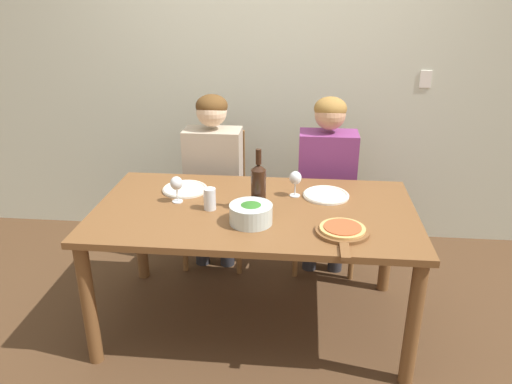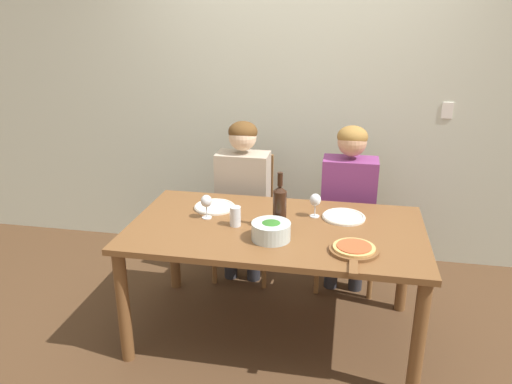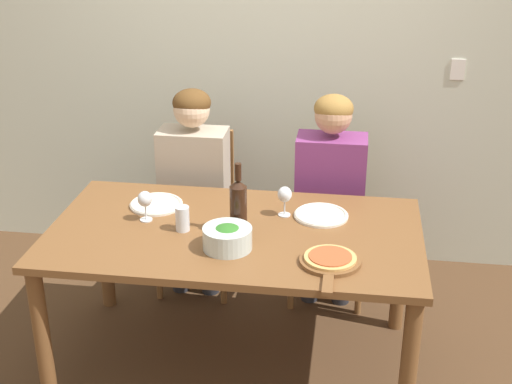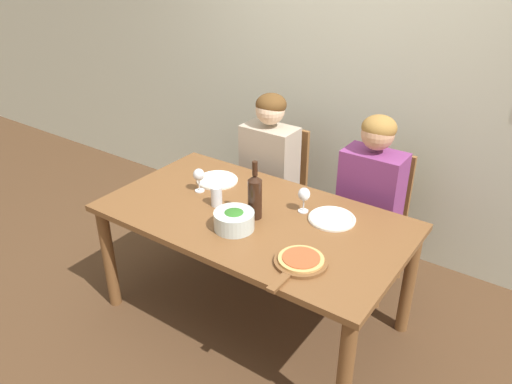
% 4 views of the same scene
% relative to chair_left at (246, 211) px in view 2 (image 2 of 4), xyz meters
% --- Properties ---
extents(ground_plane, '(40.00, 40.00, 0.00)m').
position_rel_chair_left_xyz_m(ground_plane, '(0.35, -0.79, -0.49)').
color(ground_plane, '#4C331E').
extents(back_wall, '(10.00, 0.06, 2.70)m').
position_rel_chair_left_xyz_m(back_wall, '(0.35, 0.44, 0.86)').
color(back_wall, beige).
rests_on(back_wall, ground).
extents(dining_table, '(1.75, 0.96, 0.74)m').
position_rel_chair_left_xyz_m(dining_table, '(0.35, -0.79, 0.16)').
color(dining_table, brown).
rests_on(dining_table, ground).
extents(chair_left, '(0.42, 0.42, 0.92)m').
position_rel_chair_left_xyz_m(chair_left, '(0.00, 0.00, 0.00)').
color(chair_left, brown).
rests_on(chair_left, ground).
extents(chair_right, '(0.42, 0.42, 0.92)m').
position_rel_chair_left_xyz_m(chair_right, '(0.77, 0.00, 0.00)').
color(chair_right, brown).
rests_on(chair_right, ground).
extents(person_woman, '(0.47, 0.51, 1.21)m').
position_rel_chair_left_xyz_m(person_woman, '(-0.00, -0.11, 0.24)').
color(person_woman, '#28282D').
rests_on(person_woman, ground).
extents(person_man, '(0.47, 0.51, 1.21)m').
position_rel_chair_left_xyz_m(person_man, '(0.77, -0.11, 0.24)').
color(person_man, '#28282D').
rests_on(person_man, ground).
extents(wine_bottle, '(0.08, 0.08, 0.34)m').
position_rel_chair_left_xyz_m(wine_bottle, '(0.37, -0.81, 0.39)').
color(wine_bottle, black).
rests_on(wine_bottle, dining_table).
extents(broccoli_bowl, '(0.22, 0.22, 0.11)m').
position_rel_chair_left_xyz_m(broccoli_bowl, '(0.35, -0.97, 0.30)').
color(broccoli_bowl, silver).
rests_on(broccoli_bowl, dining_table).
extents(dinner_plate_left, '(0.26, 0.26, 0.02)m').
position_rel_chair_left_xyz_m(dinner_plate_left, '(-0.08, -0.58, 0.26)').
color(dinner_plate_left, silver).
rests_on(dinner_plate_left, dining_table).
extents(dinner_plate_right, '(0.26, 0.26, 0.02)m').
position_rel_chair_left_xyz_m(dinner_plate_right, '(0.74, -0.59, 0.26)').
color(dinner_plate_right, silver).
rests_on(dinner_plate_right, dining_table).
extents(pizza_on_board, '(0.27, 0.41, 0.04)m').
position_rel_chair_left_xyz_m(pizza_on_board, '(0.81, -1.05, 0.27)').
color(pizza_on_board, brown).
rests_on(pizza_on_board, dining_table).
extents(wine_glass_left, '(0.07, 0.07, 0.15)m').
position_rel_chair_left_xyz_m(wine_glass_left, '(-0.09, -0.75, 0.35)').
color(wine_glass_left, silver).
rests_on(wine_glass_left, dining_table).
extents(wine_glass_right, '(0.07, 0.07, 0.15)m').
position_rel_chair_left_xyz_m(wine_glass_right, '(0.57, -0.60, 0.35)').
color(wine_glass_right, silver).
rests_on(wine_glass_right, dining_table).
extents(water_tumbler, '(0.07, 0.07, 0.12)m').
position_rel_chair_left_xyz_m(water_tumbler, '(0.11, -0.82, 0.31)').
color(water_tumbler, silver).
rests_on(water_tumbler, dining_table).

